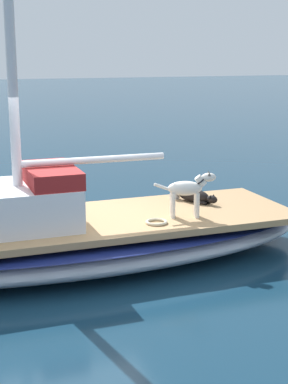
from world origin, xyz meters
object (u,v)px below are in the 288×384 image
(deck_winch, at_px, (174,193))
(sailboat_main, at_px, (81,241))
(dog_white, at_px, (188,190))
(coiled_rope, at_px, (156,222))
(dog_black, at_px, (195,196))

(deck_winch, bearing_deg, sailboat_main, 112.61)
(deck_winch, bearing_deg, dog_white, 168.17)
(dog_white, bearing_deg, deck_winch, -11.83)
(dog_white, bearing_deg, coiled_rope, 107.38)
(dog_black, relative_size, deck_winch, 4.11)
(sailboat_main, distance_m, coiled_rope, 1.19)
(dog_black, bearing_deg, coiled_rope, 132.72)
(dog_white, height_order, deck_winch, dog_white)
(coiled_rope, bearing_deg, sailboat_main, 61.54)
(sailboat_main, relative_size, coiled_rope, 22.48)
(sailboat_main, height_order, dog_white, dog_white)
(sailboat_main, height_order, deck_winch, deck_winch)
(dog_white, xyz_separation_m, dog_black, (0.79, -0.48, -0.32))
(dog_white, distance_m, deck_winch, 1.19)
(sailboat_main, bearing_deg, coiled_rope, -118.46)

